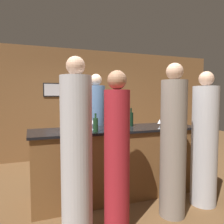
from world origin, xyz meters
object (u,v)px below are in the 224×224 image
Objects in this scene: bartender at (96,130)px; wine_bottle_1 at (131,119)px; guest_0 at (173,145)px; guest_2 at (117,156)px; guest_1 at (77,153)px; wine_bottle_0 at (96,125)px; guest_3 at (204,143)px.

wine_bottle_1 is at bearing 123.08° from bartender.
guest_0 is (0.57, -1.62, 0.00)m from bartender.
guest_0 reaches higher than guest_2.
bartender is 0.99× the size of guest_1.
bartender is 1.07× the size of guest_2.
guest_2 is (-0.81, -0.03, -0.05)m from guest_0.
bartender is at bearing 81.83° from guest_2.
guest_0 is 6.60× the size of wine_bottle_1.
wine_bottle_0 is (-0.32, -1.04, 0.25)m from bartender.
wine_bottle_0 is (0.38, 0.53, 0.24)m from guest_1.
guest_2 is 1.43m from guest_3.
wine_bottle_0 is at bearing 73.09° from bartender.
bartender is 7.60× the size of wine_bottle_0.
guest_1 is 0.70m from wine_bottle_0.
guest_0 is at bearing 109.38° from bartender.
wine_bottle_0 is at bearing 146.63° from guest_0.
guest_0 is at bearing 2.12° from guest_2.
guest_1 is 7.67× the size of wine_bottle_0.
guest_1 is 1.08× the size of guest_2.
guest_2 is (-0.24, -1.65, -0.05)m from bartender.
wine_bottle_0 is at bearing 162.19° from guest_3.
bartender is at bearing 123.08° from wine_bottle_1.
guest_1 is 1.89m from guest_3.
bartender is 1.00× the size of guest_0.
guest_2 is at bearing -177.88° from guest_0.
guest_0 is 1.09m from wine_bottle_0.
guest_3 reaches higher than wine_bottle_1.
guest_3 is 7.35× the size of wine_bottle_0.
guest_2 is at bearing -174.78° from guest_3.
bartender is at bearing 66.07° from guest_1.
bartender is 0.82m from wine_bottle_1.
guest_1 reaches higher than guest_3.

